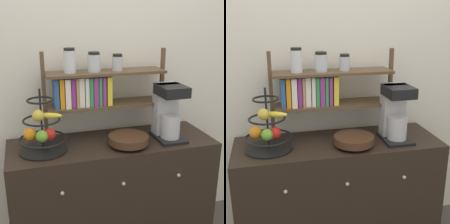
% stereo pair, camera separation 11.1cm
% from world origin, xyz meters
% --- Properties ---
extents(wall_back, '(7.00, 0.05, 2.60)m').
position_xyz_m(wall_back, '(0.00, 0.51, 1.30)').
color(wall_back, silver).
rests_on(wall_back, ground_plane).
extents(sideboard, '(1.34, 0.49, 0.81)m').
position_xyz_m(sideboard, '(0.00, 0.23, 0.41)').
color(sideboard, black).
rests_on(sideboard, ground_plane).
extents(coffee_maker, '(0.18, 0.25, 0.37)m').
position_xyz_m(coffee_maker, '(0.38, 0.21, 1.00)').
color(coffee_maker, black).
rests_on(coffee_maker, sideboard).
extents(fruit_stand, '(0.29, 0.29, 0.39)m').
position_xyz_m(fruit_stand, '(-0.45, 0.21, 0.94)').
color(fruit_stand, black).
rests_on(fruit_stand, sideboard).
extents(wooden_bowl, '(0.25, 0.25, 0.07)m').
position_xyz_m(wooden_bowl, '(0.08, 0.14, 0.85)').
color(wooden_bowl, '#422819').
rests_on(wooden_bowl, sideboard).
extents(shelf_hutch, '(0.83, 0.20, 0.60)m').
position_xyz_m(shelf_hutch, '(-0.10, 0.36, 1.16)').
color(shelf_hutch, brown).
rests_on(shelf_hutch, sideboard).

